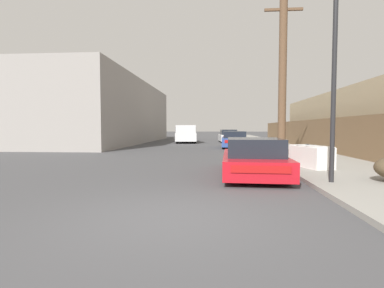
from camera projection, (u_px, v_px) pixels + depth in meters
ground_plane at (170, 219)px, 5.00m from camera, size 220.00×220.00×0.00m
sidewalk_curb at (264, 143)px, 27.97m from camera, size 4.20×63.00×0.12m
discarded_fridge at (311, 156)px, 10.77m from camera, size 1.20×1.93×0.79m
parked_sports_car_red at (253, 158)px, 9.61m from camera, size 2.09×4.77×1.20m
car_parked_mid at (234, 140)px, 22.83m from camera, size 1.99×4.47×1.26m
car_parked_far at (228, 136)px, 31.05m from camera, size 2.04×4.23×1.33m
pickup_truck at (186, 134)px, 30.29m from camera, size 2.48×5.92×1.76m
utility_pole at (283, 74)px, 14.41m from camera, size 1.80×0.38×7.82m
street_lamp at (334, 72)px, 7.63m from camera, size 0.26×0.26×4.89m
wooden_fence at (306, 134)px, 21.68m from camera, size 0.08×31.44×1.96m
building_left_block at (113, 113)px, 30.68m from camera, size 7.00×24.43×6.11m
building_right_house at (374, 121)px, 20.00m from camera, size 6.00×20.85×3.94m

